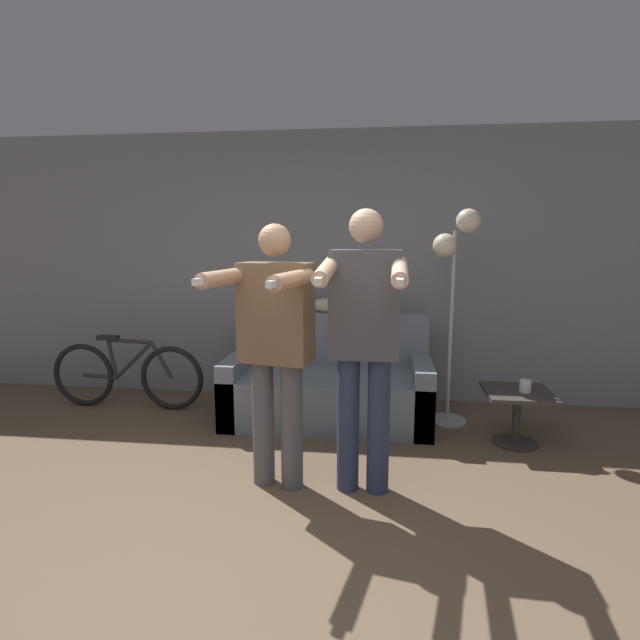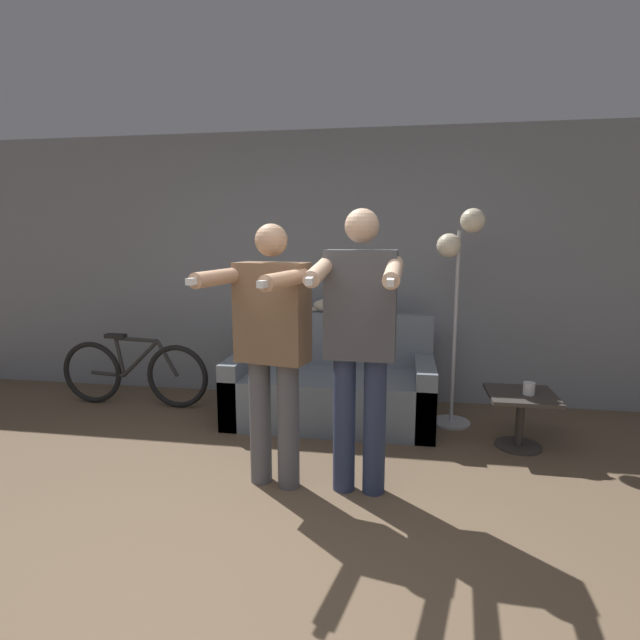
% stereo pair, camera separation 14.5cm
% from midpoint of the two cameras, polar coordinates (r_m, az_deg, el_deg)
% --- Properties ---
extents(ground_plane, '(16.00, 16.00, 0.00)m').
position_cam_midpoint_polar(ground_plane, '(2.58, -11.37, -28.98)').
color(ground_plane, brown).
extents(wall_back, '(10.00, 0.05, 2.60)m').
position_cam_midpoint_polar(wall_back, '(4.92, -0.95, 5.99)').
color(wall_back, gray).
rests_on(wall_back, ground_plane).
extents(couch, '(1.76, 0.83, 0.91)m').
position_cam_midpoint_polar(couch, '(4.43, 0.03, -7.77)').
color(couch, slate).
rests_on(couch, ground_plane).
extents(person_left, '(0.60, 0.75, 1.68)m').
position_cam_midpoint_polar(person_left, '(3.11, -6.51, -2.23)').
color(person_left, '#56565B').
rests_on(person_left, ground_plane).
extents(person_right, '(0.51, 0.68, 1.76)m').
position_cam_midpoint_polar(person_right, '(3.02, 3.71, -1.67)').
color(person_right, '#2D3856').
rests_on(person_right, ground_plane).
extents(cat, '(0.51, 0.12, 0.16)m').
position_cam_midpoint_polar(cat, '(4.57, 0.32, 1.75)').
color(cat, '#B7AD9E').
rests_on(cat, couch).
extents(floor_lamp, '(0.38, 0.33, 1.83)m').
position_cam_midpoint_polar(floor_lamp, '(4.30, 14.23, 6.32)').
color(floor_lamp, '#B2B2B7').
rests_on(floor_lamp, ground_plane).
extents(side_table, '(0.49, 0.49, 0.43)m').
position_cam_midpoint_polar(side_table, '(4.18, 20.68, -9.12)').
color(side_table, '#38332D').
rests_on(side_table, ground_plane).
extents(cup, '(0.09, 0.09, 0.09)m').
position_cam_midpoint_polar(cup, '(4.12, 21.49, -7.04)').
color(cup, white).
rests_on(cup, side_table).
extents(bicycle, '(1.48, 0.07, 0.69)m').
position_cam_midpoint_polar(bicycle, '(5.08, -21.96, -5.83)').
color(bicycle, black).
rests_on(bicycle, ground_plane).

